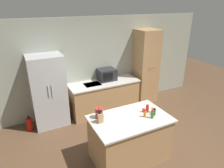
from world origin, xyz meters
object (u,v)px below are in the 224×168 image
(knife_block, at_px, (100,118))
(spice_bottle_amber_oil, at_px, (147,109))
(spice_bottle_short_red, at_px, (154,112))
(fire_extinguisher, at_px, (30,124))
(spice_bottle_tall_dark, at_px, (152,114))
(spice_bottle_pale_salt, at_px, (143,110))
(spice_bottle_orange_cap, at_px, (153,110))
(microwave, at_px, (107,75))
(refrigerator, at_px, (48,91))
(pantry_cabinet, at_px, (146,67))
(spice_bottle_green_herb, at_px, (145,113))
(kettle, at_px, (99,113))

(knife_block, bearing_deg, spice_bottle_amber_oil, -4.57)
(spice_bottle_short_red, relative_size, spice_bottle_amber_oil, 0.88)
(fire_extinguisher, bearing_deg, spice_bottle_short_red, -42.86)
(spice_bottle_tall_dark, distance_m, spice_bottle_short_red, 0.12)
(spice_bottle_pale_salt, bearing_deg, spice_bottle_orange_cap, -30.54)
(microwave, height_order, spice_bottle_pale_salt, microwave)
(spice_bottle_pale_salt, distance_m, fire_extinguisher, 2.85)
(spice_bottle_orange_cap, bearing_deg, refrigerator, 129.64)
(pantry_cabinet, xyz_separation_m, spice_bottle_orange_cap, (-1.25, -2.00, -0.12))
(microwave, height_order, spice_bottle_green_herb, microwave)
(spice_bottle_tall_dark, xyz_separation_m, spice_bottle_amber_oil, (0.04, 0.22, 0.00))
(spice_bottle_green_herb, xyz_separation_m, spice_bottle_pale_salt, (0.08, 0.16, -0.03))
(refrigerator, xyz_separation_m, fire_extinguisher, (-0.55, -0.07, -0.73))
(pantry_cabinet, height_order, microwave, pantry_cabinet)
(microwave, bearing_deg, knife_block, -118.29)
(knife_block, xyz_separation_m, spice_bottle_pale_salt, (0.90, -0.05, -0.05))
(spice_bottle_pale_salt, bearing_deg, knife_block, 177.13)
(fire_extinguisher, bearing_deg, pantry_cabinet, 1.49)
(spice_bottle_short_red, height_order, fire_extinguisher, spice_bottle_short_red)
(fire_extinguisher, bearing_deg, refrigerator, 7.06)
(pantry_cabinet, bearing_deg, microwave, 176.90)
(spice_bottle_pale_salt, bearing_deg, spice_bottle_green_herb, -116.58)
(fire_extinguisher, bearing_deg, kettle, -53.99)
(kettle, bearing_deg, refrigerator, 110.39)
(pantry_cabinet, xyz_separation_m, spice_bottle_short_red, (-1.29, -2.09, -0.12))
(spice_bottle_short_red, xyz_separation_m, spice_bottle_amber_oil, (-0.05, 0.15, 0.01))
(spice_bottle_amber_oil, xyz_separation_m, fire_extinguisher, (-2.11, 1.85, -0.83))
(refrigerator, bearing_deg, knife_block, -72.48)
(spice_bottle_short_red, height_order, spice_bottle_green_herb, spice_bottle_green_herb)
(spice_bottle_orange_cap, bearing_deg, spice_bottle_pale_salt, 149.46)
(microwave, relative_size, spice_bottle_tall_dark, 3.01)
(kettle, bearing_deg, fire_extinguisher, 126.01)
(knife_block, xyz_separation_m, spice_bottle_green_herb, (0.83, -0.20, -0.02))
(spice_bottle_tall_dark, relative_size, spice_bottle_short_red, 1.14)
(refrigerator, bearing_deg, microwave, 3.18)
(kettle, bearing_deg, spice_bottle_tall_dark, -27.01)
(spice_bottle_pale_salt, bearing_deg, spice_bottle_short_red, -56.41)
(spice_bottle_tall_dark, distance_m, fire_extinguisher, 3.04)
(spice_bottle_tall_dark, xyz_separation_m, spice_bottle_short_red, (0.10, 0.07, -0.01))
(refrigerator, height_order, knife_block, refrigerator)
(spice_bottle_tall_dark, height_order, kettle, kettle)
(pantry_cabinet, height_order, fire_extinguisher, pantry_cabinet)
(spice_bottle_short_red, xyz_separation_m, spice_bottle_green_herb, (-0.20, 0.02, 0.01))
(refrigerator, height_order, pantry_cabinet, pantry_cabinet)
(fire_extinguisher, bearing_deg, microwave, 4.17)
(fire_extinguisher, bearing_deg, spice_bottle_orange_cap, -41.10)
(microwave, bearing_deg, fire_extinguisher, -175.83)
(pantry_cabinet, distance_m, spice_bottle_short_red, 2.46)
(spice_bottle_short_red, height_order, spice_bottle_amber_oil, spice_bottle_amber_oil)
(spice_bottle_green_herb, height_order, spice_bottle_orange_cap, spice_bottle_green_herb)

